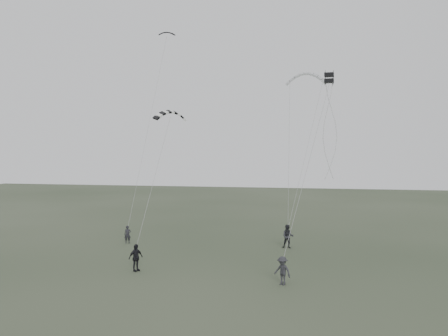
% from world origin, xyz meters
% --- Properties ---
extents(ground, '(140.00, 140.00, 0.00)m').
position_xyz_m(ground, '(0.00, 0.00, 0.00)').
color(ground, '#2E3A26').
rests_on(ground, ground).
extents(flyer_left, '(0.65, 0.52, 1.55)m').
position_xyz_m(flyer_left, '(-7.92, 6.30, 0.77)').
color(flyer_left, black).
rests_on(flyer_left, ground).
extents(flyer_right, '(0.96, 0.75, 1.95)m').
position_xyz_m(flyer_right, '(5.95, 7.12, 0.98)').
color(flyer_right, '#232429').
rests_on(flyer_right, ground).
extents(flyer_center, '(0.95, 1.14, 1.82)m').
position_xyz_m(flyer_center, '(-3.66, -2.00, 0.91)').
color(flyer_center, black).
rests_on(flyer_center, ground).
extents(flyer_far, '(1.28, 1.11, 1.71)m').
position_xyz_m(flyer_far, '(6.17, -3.12, 0.86)').
color(flyer_far, '#26262B').
rests_on(flyer_far, ground).
extents(kite_dark_small, '(1.68, 0.96, 0.62)m').
position_xyz_m(kite_dark_small, '(-5.96, 11.37, 19.55)').
color(kite_dark_small, black).
rests_on(kite_dark_small, flyer_left).
extents(kite_pale_large, '(3.86, 1.49, 1.76)m').
position_xyz_m(kite_pale_large, '(7.27, 12.86, 15.39)').
color(kite_pale_large, '#AEB1B3').
rests_on(kite_pale_large, flyer_right).
extents(kite_striped, '(2.70, 2.49, 1.25)m').
position_xyz_m(kite_striped, '(-3.42, 4.73, 11.26)').
color(kite_striped, black).
rests_on(kite_striped, flyer_center).
extents(kite_box, '(0.73, 0.76, 0.75)m').
position_xyz_m(kite_box, '(9.05, 3.71, 13.40)').
color(kite_box, black).
rests_on(kite_box, flyer_far).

